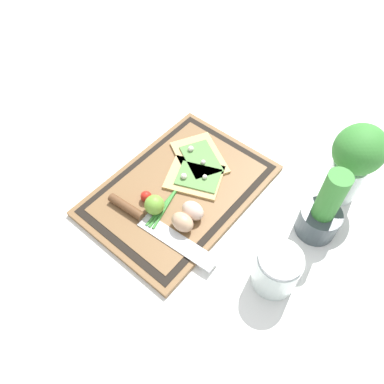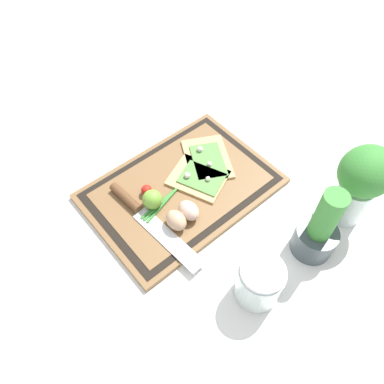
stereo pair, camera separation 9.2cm
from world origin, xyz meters
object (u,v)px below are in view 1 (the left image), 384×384
object	(u,v)px
herb_glass	(355,159)
pizza_slice_far	(195,177)
knife	(143,218)
egg_brown	(182,222)
herb_pot	(322,213)
pizza_slice_near	(200,158)
egg_pink	(193,211)
cherry_tomato_red	(146,196)
sauce_jar	(276,271)
lime	(154,205)

from	to	relation	value
herb_glass	pizza_slice_far	bearing A→B (deg)	-55.32
knife	egg_brown	xyz separation A→B (m)	(-0.05, 0.08, 0.01)
knife	herb_pot	distance (m)	0.41
pizza_slice_near	pizza_slice_far	size ratio (longest dim) A/B	1.11
knife	egg_pink	xyz separation A→B (m)	(-0.09, 0.08, 0.01)
cherry_tomato_red	sauce_jar	size ratio (longest dim) A/B	0.26
knife	egg_brown	world-z (taller)	egg_brown
knife	herb_pot	size ratio (longest dim) A/B	1.51
pizza_slice_near	egg_pink	world-z (taller)	egg_pink
pizza_slice_near	egg_pink	bearing A→B (deg)	34.13
egg_pink	herb_pot	world-z (taller)	herb_pot
herb_glass	herb_pot	bearing A→B (deg)	3.71
lime	herb_glass	size ratio (longest dim) A/B	0.22
egg_brown	knife	bearing A→B (deg)	-61.57
cherry_tomato_red	sauce_jar	distance (m)	0.35
pizza_slice_near	knife	size ratio (longest dim) A/B	0.62
cherry_tomato_red	herb_pot	bearing A→B (deg)	119.40
pizza_slice_near	knife	distance (m)	0.24
pizza_slice_near	lime	world-z (taller)	lime
egg_pink	knife	bearing A→B (deg)	-44.08
egg_pink	sauce_jar	bearing A→B (deg)	87.97
pizza_slice_far	herb_pot	size ratio (longest dim) A/B	0.84
egg_brown	lime	size ratio (longest dim) A/B	1.17
pizza_slice_far	cherry_tomato_red	size ratio (longest dim) A/B	6.20
lime	herb_pot	world-z (taller)	herb_pot
lime	herb_glass	world-z (taller)	herb_glass
knife	lime	distance (m)	0.04
lime	herb_pot	size ratio (longest dim) A/B	0.24
lime	pizza_slice_far	bearing A→B (deg)	175.38
herb_pot	sauce_jar	world-z (taller)	herb_pot
sauce_jar	herb_pot	bearing A→B (deg)	177.74
pizza_slice_near	egg_pink	size ratio (longest dim) A/B	3.36
egg_brown	lime	xyz separation A→B (m)	(0.01, -0.08, 0.00)
cherry_tomato_red	herb_glass	size ratio (longest dim) A/B	0.13
knife	sauce_jar	size ratio (longest dim) A/B	2.85
pizza_slice_near	herb_pot	size ratio (longest dim) A/B	0.93
knife	pizza_slice_far	bearing A→B (deg)	175.28
egg_brown	cherry_tomato_red	world-z (taller)	egg_brown
herb_pot	knife	bearing A→B (deg)	-52.31
knife	sauce_jar	world-z (taller)	sauce_jar
pizza_slice_near	lime	size ratio (longest dim) A/B	3.91
knife	sauce_jar	xyz separation A→B (m)	(-0.08, 0.32, 0.02)
lime	cherry_tomato_red	xyz separation A→B (m)	(-0.01, -0.04, -0.01)
pizza_slice_far	egg_pink	bearing A→B (deg)	36.85
pizza_slice_near	herb_pot	distance (m)	0.35
cherry_tomato_red	herb_pot	distance (m)	0.41
pizza_slice_far	egg_brown	world-z (taller)	egg_brown
pizza_slice_far	herb_glass	world-z (taller)	herb_glass
herb_glass	lime	bearing A→B (deg)	-41.95
herb_pot	egg_brown	bearing A→B (deg)	-49.49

